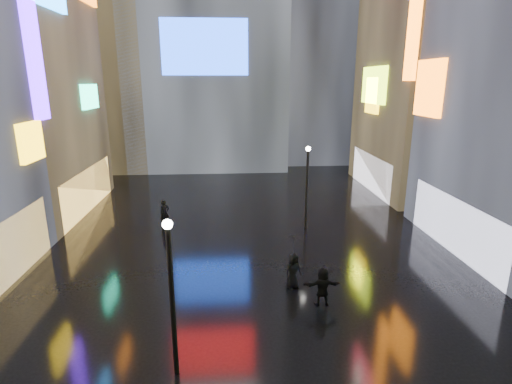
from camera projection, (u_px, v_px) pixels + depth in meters
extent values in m
plane|color=black|center=(247.00, 237.00, 23.90)|extent=(140.00, 140.00, 0.00)
cube|color=yellow|center=(31.00, 142.00, 19.93)|extent=(0.25, 2.24, 1.94)
cube|color=#4A14FF|center=(32.00, 40.00, 20.21)|extent=(0.25, 1.40, 8.00)
cube|color=#FFC659|center=(88.00, 190.00, 28.51)|extent=(0.20, 10.00, 3.00)
cube|color=#1CFCB1|center=(90.00, 97.00, 28.56)|extent=(0.25, 3.00, 1.71)
cube|color=white|center=(456.00, 226.00, 21.36)|extent=(0.20, 9.00, 3.00)
cube|color=orange|center=(429.00, 88.00, 23.41)|extent=(0.25, 2.99, 3.26)
cube|color=black|center=(446.00, 14.00, 30.83)|extent=(10.00, 12.00, 28.00)
cube|color=white|center=(371.00, 172.00, 33.85)|extent=(0.20, 9.00, 3.00)
cube|color=#C5FF19|center=(374.00, 85.00, 32.22)|extent=(0.25, 4.92, 2.91)
cube|color=yellow|center=(373.00, 96.00, 32.55)|extent=(0.25, 2.63, 2.87)
cube|color=#194CFF|center=(205.00, 47.00, 36.71)|extent=(8.00, 0.20, 5.00)
cube|color=black|center=(314.00, 7.00, 44.92)|extent=(12.00, 12.00, 34.00)
cube|color=black|center=(98.00, 40.00, 40.60)|extent=(10.00, 10.00, 26.00)
cylinder|color=black|center=(172.00, 304.00, 12.06)|extent=(0.16, 0.16, 5.00)
sphere|color=white|center=(167.00, 224.00, 11.37)|extent=(0.30, 0.30, 0.30)
cylinder|color=black|center=(307.00, 190.00, 24.71)|extent=(0.16, 0.16, 5.00)
sphere|color=white|center=(308.00, 149.00, 24.02)|extent=(0.30, 0.30, 0.30)
imported|color=black|center=(293.00, 271.00, 17.81)|extent=(0.96, 0.84, 1.65)
imported|color=black|center=(323.00, 287.00, 16.40)|extent=(1.54, 0.51, 1.66)
imported|color=black|center=(165.00, 213.00, 25.42)|extent=(0.75, 0.69, 1.72)
imported|color=black|center=(294.00, 245.00, 17.47)|extent=(1.24, 1.24, 0.85)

